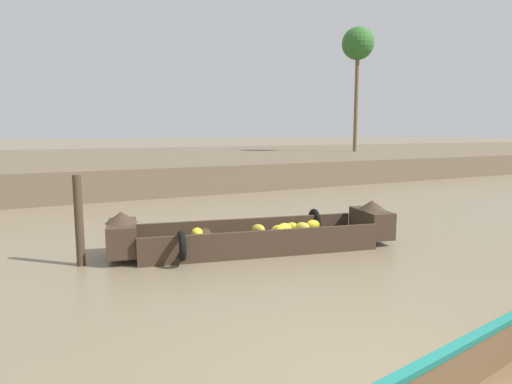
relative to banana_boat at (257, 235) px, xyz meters
The scene contains 5 objects.
ground_plane 4.76m from the banana_boat, 102.80° to the left, with size 300.00×300.00×0.00m, color #7A6B51.
riverbank_strip 17.28m from the banana_boat, 93.49° to the left, with size 160.00×20.00×1.03m, color brown.
banana_boat is the anchor object (origin of this frame).
palm_tree_near 21.68m from the banana_boat, 45.26° to the left, with size 1.96×1.96×7.56m.
mooring_post 3.21m from the banana_boat, behind, with size 0.14×0.14×1.55m, color #423323.
Camera 1 is at (-2.72, -1.96, 2.25)m, focal length 30.78 mm.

